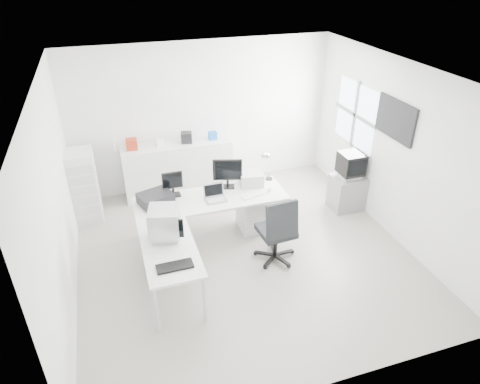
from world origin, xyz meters
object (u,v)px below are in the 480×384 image
object	(u,v)px
lcd_monitor_large	(227,174)
crt_monitor	(165,225)
filing_cabinet	(84,186)
side_desk	(172,270)
tv_cabinet	(347,192)
drawer_pedestal	(251,213)
main_desk	(212,218)
lcd_monitor_small	(173,184)
inkjet_printer	(156,198)
sideboard	(178,168)
office_chair	(276,228)
laser_printer	(251,179)
crt_tv	(351,166)
laptop	(215,194)

from	to	relation	value
lcd_monitor_large	crt_monitor	size ratio (longest dim) A/B	1.14
filing_cabinet	side_desk	bearing A→B (deg)	-65.34
filing_cabinet	crt_monitor	bearing A→B (deg)	-62.79
tv_cabinet	filing_cabinet	distance (m)	4.64
drawer_pedestal	tv_cabinet	bearing A→B (deg)	2.89
main_desk	lcd_monitor_small	world-z (taller)	lcd_monitor_small
drawer_pedestal	inkjet_printer	xyz separation A→B (m)	(-1.55, 0.05, 0.54)
filing_cabinet	tv_cabinet	bearing A→B (deg)	-13.58
crt_monitor	sideboard	xyz separation A→B (m)	(0.62, 2.51, -0.46)
side_desk	office_chair	distance (m)	1.66
side_desk	inkjet_printer	distance (m)	1.29
laser_printer	crt_tv	world-z (taller)	crt_tv
side_desk	laser_printer	xyz separation A→B (m)	(1.60, 1.32, 0.48)
lcd_monitor_small	laptop	world-z (taller)	lcd_monitor_small
laser_printer	crt_tv	xyz separation A→B (m)	(1.83, -0.07, -0.00)
lcd_monitor_small	office_chair	world-z (taller)	lcd_monitor_small
side_desk	inkjet_printer	xyz separation A→B (m)	(0.00, 1.20, 0.46)
lcd_monitor_large	laser_printer	distance (m)	0.42
drawer_pedestal	crt_tv	size ratio (longest dim) A/B	1.20
side_desk	filing_cabinet	xyz separation A→B (m)	(-1.07, 2.33, 0.26)
inkjet_printer	laser_printer	xyz separation A→B (m)	(1.60, 0.12, 0.02)
lcd_monitor_small	crt_monitor	world-z (taller)	crt_monitor
filing_cabinet	main_desk	bearing A→B (deg)	-32.68
laptop	filing_cabinet	bearing A→B (deg)	145.02
lcd_monitor_small	sideboard	size ratio (longest dim) A/B	0.20
drawer_pedestal	crt_monitor	bearing A→B (deg)	-149.86
lcd_monitor_large	laser_printer	world-z (taller)	lcd_monitor_large
drawer_pedestal	inkjet_printer	bearing A→B (deg)	178.15
crt_tv	filing_cabinet	distance (m)	4.63
tv_cabinet	lcd_monitor_large	bearing A→B (deg)	177.30
crt_tv	tv_cabinet	bearing A→B (deg)	0.00
crt_monitor	sideboard	bearing A→B (deg)	90.11
side_desk	crt_tv	xyz separation A→B (m)	(3.43, 1.25, 0.48)
main_desk	tv_cabinet	size ratio (longest dim) A/B	3.81
lcd_monitor_large	crt_tv	bearing A→B (deg)	13.15
crt_monitor	filing_cabinet	xyz separation A→B (m)	(-1.07, 2.08, -0.33)
filing_cabinet	laser_printer	bearing A→B (deg)	-20.76
lcd_monitor_large	crt_tv	xyz separation A→B (m)	(2.23, -0.10, -0.14)
drawer_pedestal	lcd_monitor_small	size ratio (longest dim) A/B	1.49
main_desk	office_chair	world-z (taller)	office_chair
crt_monitor	office_chair	xyz separation A→B (m)	(1.62, 0.00, -0.40)
laser_printer	inkjet_printer	bearing A→B (deg)	-167.81
inkjet_printer	crt_tv	world-z (taller)	crt_tv
sideboard	tv_cabinet	bearing A→B (deg)	-28.33
inkjet_printer	office_chair	size ratio (longest dim) A/B	0.43
crt_monitor	tv_cabinet	xyz separation A→B (m)	(3.43, 1.00, -0.65)
lcd_monitor_large	tv_cabinet	size ratio (longest dim) A/B	0.78
inkjet_printer	filing_cabinet	world-z (taller)	filing_cabinet
inkjet_printer	sideboard	bearing A→B (deg)	49.76
laptop	laser_printer	world-z (taller)	laptop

